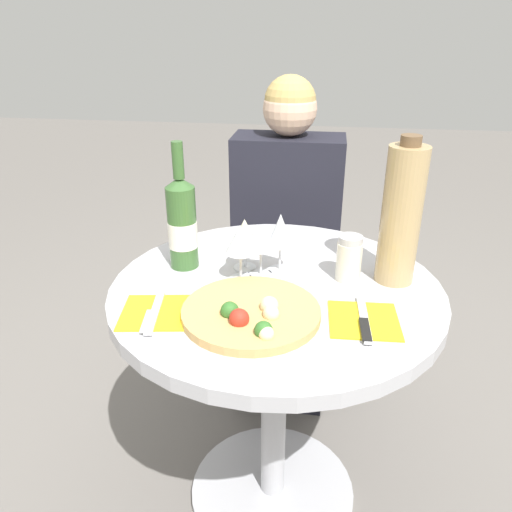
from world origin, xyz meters
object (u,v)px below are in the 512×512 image
(chair_behind_diner, at_px, (287,263))
(pizza_large, at_px, (251,313))
(seated_diner, at_px, (284,259))
(tall_carafe, at_px, (401,215))
(wine_bottle, at_px, (182,223))
(dining_table, at_px, (275,344))

(chair_behind_diner, distance_m, pizza_large, 0.95)
(seated_diner, bearing_deg, chair_behind_diner, -90.00)
(tall_carafe, bearing_deg, pizza_large, -144.79)
(seated_diner, bearing_deg, wine_bottle, 66.80)
(tall_carafe, bearing_deg, wine_bottle, 179.81)
(pizza_large, relative_size, tall_carafe, 0.85)
(wine_bottle, bearing_deg, seated_diner, 66.80)
(chair_behind_diner, bearing_deg, dining_table, 92.36)
(dining_table, height_order, pizza_large, pizza_large)
(chair_behind_diner, relative_size, pizza_large, 2.93)
(tall_carafe, bearing_deg, dining_table, -166.15)
(dining_table, distance_m, pizza_large, 0.25)
(dining_table, relative_size, tall_carafe, 2.26)
(dining_table, relative_size, wine_bottle, 2.47)
(dining_table, height_order, wine_bottle, wine_bottle)
(chair_behind_diner, relative_size, wine_bottle, 2.71)
(dining_table, relative_size, chair_behind_diner, 0.91)
(chair_behind_diner, height_order, pizza_large, chair_behind_diner)
(dining_table, bearing_deg, pizza_large, -103.30)
(seated_diner, bearing_deg, dining_table, 92.93)
(pizza_large, height_order, tall_carafe, tall_carafe)
(seated_diner, height_order, tall_carafe, seated_diner)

